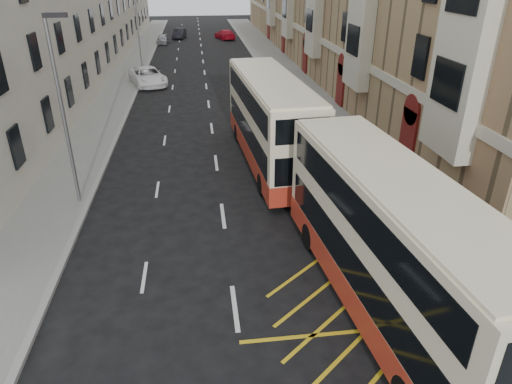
{
  "coord_description": "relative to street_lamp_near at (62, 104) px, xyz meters",
  "views": [
    {
      "loc": [
        -0.77,
        -7.3,
        9.72
      ],
      "look_at": [
        1.22,
        8.27,
        1.93
      ],
      "focal_mm": 32.0,
      "sensor_mm": 36.0,
      "label": 1
    }
  ],
  "objects": [
    {
      "name": "pavement_right",
      "position": [
        14.35,
        18.0,
        -4.56
      ],
      "size": [
        4.0,
        120.0,
        0.15
      ],
      "primitive_type": "cube",
      "color": "slate",
      "rests_on": "ground"
    },
    {
      "name": "pavement_left",
      "position": [
        -1.15,
        18.0,
        -4.56
      ],
      "size": [
        3.0,
        120.0,
        0.15
      ],
      "primitive_type": "cube",
      "color": "slate",
      "rests_on": "ground"
    },
    {
      "name": "kerb_right",
      "position": [
        12.35,
        18.0,
        -4.56
      ],
      "size": [
        0.25,
        120.0,
        0.15
      ],
      "primitive_type": "cube",
      "color": "gray",
      "rests_on": "ground"
    },
    {
      "name": "kerb_left",
      "position": [
        0.35,
        18.0,
        -4.56
      ],
      "size": [
        0.25,
        120.0,
        0.15
      ],
      "primitive_type": "cube",
      "color": "gray",
      "rests_on": "ground"
    },
    {
      "name": "road_markings",
      "position": [
        6.35,
        33.0,
        -4.63
      ],
      "size": [
        10.0,
        110.0,
        0.01
      ],
      "primitive_type": null,
      "color": "silver",
      "rests_on": "ground"
    },
    {
      "name": "terrace_left",
      "position": [
        -7.08,
        33.5,
        1.88
      ],
      "size": [
        9.18,
        79.0,
        13.25
      ],
      "color": "beige",
      "rests_on": "ground"
    },
    {
      "name": "guard_railing",
      "position": [
        12.6,
        -6.25,
        -3.78
      ],
      "size": [
        0.06,
        6.56,
        1.01
      ],
      "color": "red",
      "rests_on": "pavement_right"
    },
    {
      "name": "street_lamp_near",
      "position": [
        0.0,
        0.0,
        0.0
      ],
      "size": [
        0.93,
        0.18,
        8.0
      ],
      "color": "slate",
      "rests_on": "pavement_left"
    },
    {
      "name": "street_lamp_far",
      "position": [
        0.0,
        30.0,
        0.0
      ],
      "size": [
        0.93,
        0.18,
        8.0
      ],
      "color": "slate",
      "rests_on": "pavement_left"
    },
    {
      "name": "double_decker_front",
      "position": [
        10.95,
        -8.52,
        -2.31
      ],
      "size": [
        3.62,
        11.65,
        4.57
      ],
      "rotation": [
        0.0,
        0.0,
        0.09
      ],
      "color": "beige",
      "rests_on": "ground"
    },
    {
      "name": "double_decker_rear",
      "position": [
        9.29,
        3.63,
        -2.26
      ],
      "size": [
        3.41,
        11.85,
        4.67
      ],
      "rotation": [
        0.0,
        0.0,
        0.06
      ],
      "color": "beige",
      "rests_on": "ground"
    },
    {
      "name": "pedestrian_far",
      "position": [
        13.74,
        -8.37,
        -3.58
      ],
      "size": [
        1.11,
        0.58,
        1.82
      ],
      "primitive_type": "imported",
      "rotation": [
        0.0,
        0.0,
        3.01
      ],
      "color": "black",
      "rests_on": "pavement_right"
    },
    {
      "name": "white_van",
      "position": [
        1.15,
        23.11,
        -3.85
      ],
      "size": [
        4.23,
        6.2,
        1.58
      ],
      "primitive_type": "imported",
      "rotation": [
        0.0,
        0.0,
        0.31
      ],
      "color": "white",
      "rests_on": "ground"
    },
    {
      "name": "car_silver",
      "position": [
        1.15,
        47.93,
        -4.0
      ],
      "size": [
        1.76,
        3.85,
        1.28
      ],
      "primitive_type": "imported",
      "rotation": [
        0.0,
        0.0,
        -0.07
      ],
      "color": "#93959A",
      "rests_on": "ground"
    },
    {
      "name": "car_dark",
      "position": [
        3.33,
        52.76,
        -3.92
      ],
      "size": [
        2.08,
        4.49,
        1.42
      ],
      "primitive_type": "imported",
      "rotation": [
        0.0,
        0.0,
        -0.14
      ],
      "color": "black",
      "rests_on": "ground"
    },
    {
      "name": "car_red",
      "position": [
        10.0,
        51.1,
        -3.95
      ],
      "size": [
        3.23,
        5.1,
        1.38
      ],
      "primitive_type": "imported",
      "rotation": [
        0.0,
        0.0,
        3.44
      ],
      "color": "#A80B1D",
      "rests_on": "ground"
    }
  ]
}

